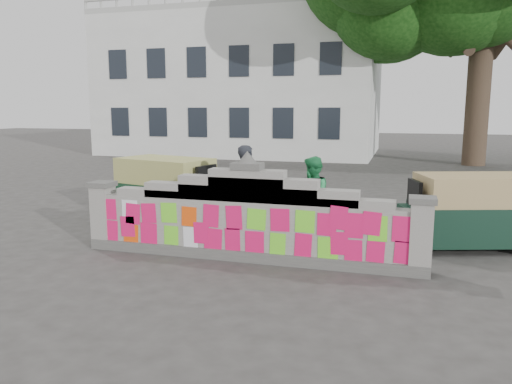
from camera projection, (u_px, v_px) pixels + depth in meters
ground at (248, 259)px, 9.23m from camera, size 100.00×100.00×0.00m
parapet_wall at (247, 220)px, 9.10m from camera, size 6.48×0.44×2.01m
building at (246, 88)px, 31.31m from camera, size 16.00×10.00×8.90m
cyclist_bike at (247, 215)px, 10.59m from camera, size 2.09×1.36×1.04m
cyclist_rider at (247, 199)px, 10.53m from camera, size 0.63×0.75×1.76m
pedestrian at (312, 198)px, 10.55m from camera, size 0.77×0.93×1.77m
rickshaw_left at (168, 189)px, 12.22m from camera, size 2.92×1.90×1.57m
rickshaw_right at (470, 211)px, 9.86m from camera, size 2.74×1.87×1.47m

